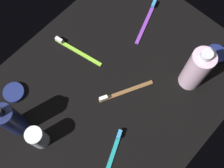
{
  "coord_description": "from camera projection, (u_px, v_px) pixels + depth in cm",
  "views": [
    {
      "loc": [
        -22.07,
        -20.4,
        83.48
      ],
      "look_at": [
        0.0,
        0.0,
        3.0
      ],
      "focal_mm": 44.97,
      "sensor_mm": 36.0,
      "label": 1
    }
  ],
  "objects": [
    {
      "name": "cream_tin_right",
      "position": [
        14.0,
        93.0,
        0.87
      ],
      "size": [
        6.58,
        6.58,
        1.56
      ],
      "primitive_type": "cylinder",
      "color": "navy",
      "rests_on": "ground_plane"
    },
    {
      "name": "lotion_bottle",
      "position": [
        11.0,
        120.0,
        0.77
      ],
      "size": [
        5.78,
        5.78,
        17.82
      ],
      "color": "#171E48",
      "rests_on": "ground_plane"
    },
    {
      "name": "ground_plane",
      "position": [
        112.0,
        88.0,
        0.89
      ],
      "size": [
        84.0,
        64.0,
        1.2
      ],
      "primitive_type": "cube",
      "color": "black"
    },
    {
      "name": "toothbrush_brown",
      "position": [
        123.0,
        92.0,
        0.88
      ],
      "size": [
        16.63,
        9.14,
        2.1
      ],
      "color": "brown",
      "rests_on": "ground_plane"
    },
    {
      "name": "toothbrush_purple",
      "position": [
        147.0,
        19.0,
        0.97
      ],
      "size": [
        17.35,
        7.21,
        2.1
      ],
      "color": "purple",
      "rests_on": "ground_plane"
    },
    {
      "name": "bodywash_bottle",
      "position": [
        196.0,
        69.0,
        0.81
      ],
      "size": [
        6.77,
        6.77,
        19.1
      ],
      "color": "silver",
      "rests_on": "ground_plane"
    },
    {
      "name": "toothbrush_teal",
      "position": [
        112.0,
        156.0,
        0.81
      ],
      "size": [
        16.95,
        8.36,
        2.1
      ],
      "color": "teal",
      "rests_on": "ground_plane"
    },
    {
      "name": "cream_tin_left",
      "position": [
        216.0,
        54.0,
        0.92
      ],
      "size": [
        6.78,
        6.78,
        1.6
      ],
      "primitive_type": "cylinder",
      "color": "navy",
      "rests_on": "ground_plane"
    },
    {
      "name": "deodorant_stick",
      "position": [
        38.0,
        138.0,
        0.78
      ],
      "size": [
        4.85,
        4.85,
        9.77
      ],
      "primitive_type": "cylinder",
      "color": "silver",
      "rests_on": "ground_plane"
    },
    {
      "name": "toothbrush_lime",
      "position": [
        75.0,
        50.0,
        0.93
      ],
      "size": [
        4.54,
        17.91,
        2.1
      ],
      "color": "#8CD133",
      "rests_on": "ground_plane"
    }
  ]
}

